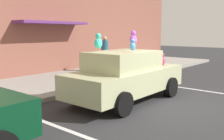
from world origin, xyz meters
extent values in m
plane|color=#2D2D30|center=(0.00, 0.00, 0.00)|extent=(60.00, 60.00, 0.00)
cube|color=gray|center=(0.00, 5.00, 0.07)|extent=(24.00, 4.00, 0.15)
cube|color=brown|center=(0.00, 7.15, 3.20)|extent=(24.00, 0.30, 6.40)
cube|color=#602D72|center=(0.89, 6.60, 2.55)|extent=(3.60, 1.10, 0.12)
cube|color=silver|center=(2.44, 1.00, 0.00)|extent=(0.12, 3.60, 0.01)
cube|color=silver|center=(-3.21, 1.00, 0.00)|extent=(0.12, 3.60, 0.01)
cube|color=#BBC090|center=(-0.39, 1.28, 0.64)|extent=(4.20, 1.67, 0.68)
cube|color=#BBC090|center=(-0.60, 1.28, 1.26)|extent=(2.18, 1.47, 0.56)
cylinder|color=black|center=(0.91, 2.12, 0.32)|extent=(0.64, 0.22, 0.64)
cylinder|color=black|center=(0.91, 0.45, 0.32)|extent=(0.64, 0.22, 0.64)
cylinder|color=black|center=(-1.69, 2.12, 0.32)|extent=(0.64, 0.22, 0.64)
cylinder|color=black|center=(-1.69, 0.45, 0.32)|extent=(0.64, 0.22, 0.64)
ellipsoid|color=#509121|center=(-1.51, 1.36, 1.13)|extent=(0.25, 0.20, 0.29)
sphere|color=#509121|center=(-1.51, 1.36, 1.33)|extent=(0.16, 0.16, 0.16)
ellipsoid|color=#B441CF|center=(0.89, 0.96, 1.09)|extent=(0.17, 0.14, 0.21)
sphere|color=#B441CF|center=(0.89, 0.96, 1.23)|extent=(0.11, 0.11, 0.11)
ellipsoid|color=#B26D4C|center=(1.43, 1.50, 1.14)|extent=(0.26, 0.22, 0.31)
sphere|color=#B26D4C|center=(1.43, 1.50, 1.36)|extent=(0.17, 0.17, 0.17)
ellipsoid|color=#A53622|center=(-1.59, 1.37, 1.08)|extent=(0.16, 0.13, 0.19)
sphere|color=#A53622|center=(-1.59, 1.37, 1.21)|extent=(0.10, 0.10, 0.10)
ellipsoid|color=#3FE0C5|center=(-1.17, 1.75, 1.79)|extent=(0.26, 0.21, 0.30)
sphere|color=#3FE0C5|center=(-1.17, 1.75, 2.00)|extent=(0.16, 0.16, 0.16)
ellipsoid|color=pink|center=(0.61, 1.06, 1.08)|extent=(0.17, 0.14, 0.20)
sphere|color=pink|center=(0.61, 1.06, 1.22)|extent=(0.11, 0.11, 0.11)
ellipsoid|color=#4DA5DB|center=(-0.77, 0.82, 1.71)|extent=(0.19, 0.15, 0.22)
sphere|color=#4DA5DB|center=(-0.77, 0.82, 1.87)|extent=(0.12, 0.12, 0.12)
ellipsoid|color=#B13661|center=(1.00, 0.85, 1.14)|extent=(0.26, 0.22, 0.31)
sphere|color=#B13661|center=(1.00, 0.85, 1.35)|extent=(0.17, 0.17, 0.17)
ellipsoid|color=#CB547D|center=(0.83, 1.68, 1.15)|extent=(0.28, 0.23, 0.33)
sphere|color=#CB547D|center=(0.83, 1.68, 1.37)|extent=(0.18, 0.18, 0.18)
ellipsoid|color=#AC4BCE|center=(-0.06, 1.30, 1.87)|extent=(0.26, 0.21, 0.30)
sphere|color=#AC4BCE|center=(-0.06, 1.30, 2.08)|extent=(0.16, 0.16, 0.16)
ellipsoid|color=beige|center=(3.02, 3.87, 0.42)|extent=(0.42, 0.35, 0.53)
sphere|color=beige|center=(3.02, 3.87, 0.79)|extent=(0.30, 0.30, 0.30)
sphere|color=beige|center=(2.91, 3.87, 0.90)|extent=(0.12, 0.12, 0.12)
sphere|color=beige|center=(3.12, 3.87, 0.90)|extent=(0.12, 0.12, 0.12)
cylinder|color=#2C5C74|center=(2.96, 5.13, 0.92)|extent=(0.36, 0.36, 1.55)
sphere|color=tan|center=(2.96, 5.13, 1.81)|extent=(0.21, 0.21, 0.21)
camera|label=1|loc=(-6.63, -3.30, 2.10)|focal=40.84mm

